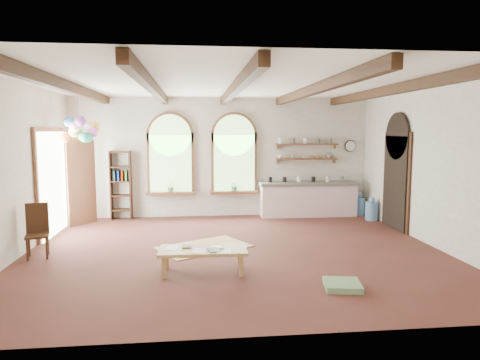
{
  "coord_description": "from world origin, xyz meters",
  "views": [
    {
      "loc": [
        -0.76,
        -8.07,
        2.33
      ],
      "look_at": [
        0.16,
        0.6,
        1.32
      ],
      "focal_mm": 32.0,
      "sensor_mm": 36.0,
      "label": 1
    }
  ],
  "objects": [
    {
      "name": "floor",
      "position": [
        0.0,
        0.0,
        0.0
      ],
      "size": [
        8.0,
        8.0,
        0.0
      ],
      "primitive_type": "plane",
      "color": "#572824",
      "rests_on": "ground"
    },
    {
      "name": "ceiling_beams",
      "position": [
        0.0,
        0.0,
        3.1
      ],
      "size": [
        6.2,
        6.8,
        0.18
      ],
      "primitive_type": null,
      "color": "#3C2313",
      "rests_on": "ceiling"
    },
    {
      "name": "window_left",
      "position": [
        -1.4,
        3.43,
        1.63
      ],
      "size": [
        1.3,
        0.28,
        2.2
      ],
      "color": "brown",
      "rests_on": "floor"
    },
    {
      "name": "window_right",
      "position": [
        0.3,
        3.43,
        1.63
      ],
      "size": [
        1.3,
        0.28,
        2.2
      ],
      "color": "brown",
      "rests_on": "floor"
    },
    {
      "name": "left_doorway",
      "position": [
        -3.95,
        1.8,
        1.15
      ],
      "size": [
        0.1,
        1.9,
        2.5
      ],
      "primitive_type": "cube",
      "color": "brown",
      "rests_on": "floor"
    },
    {
      "name": "right_doorway",
      "position": [
        3.95,
        1.5,
        1.1
      ],
      "size": [
        0.1,
        1.3,
        2.4
      ],
      "primitive_type": "cube",
      "color": "black",
      "rests_on": "floor"
    },
    {
      "name": "kitchen_counter",
      "position": [
        2.3,
        3.2,
        0.48
      ],
      "size": [
        2.68,
        0.62,
        0.94
      ],
      "color": "#F8D2D2",
      "rests_on": "floor"
    },
    {
      "name": "wall_shelf_lower",
      "position": [
        2.3,
        3.38,
        1.55
      ],
      "size": [
        1.7,
        0.24,
        0.04
      ],
      "primitive_type": "cube",
      "color": "brown",
      "rests_on": "wall_back"
    },
    {
      "name": "wall_shelf_upper",
      "position": [
        2.3,
        3.38,
        1.95
      ],
      "size": [
        1.7,
        0.24,
        0.04
      ],
      "primitive_type": "cube",
      "color": "brown",
      "rests_on": "wall_back"
    },
    {
      "name": "wall_clock",
      "position": [
        3.55,
        3.45,
        1.9
      ],
      "size": [
        0.32,
        0.04,
        0.32
      ],
      "primitive_type": "cylinder",
      "rotation": [
        1.57,
        0.0,
        0.0
      ],
      "color": "black",
      "rests_on": "wall_back"
    },
    {
      "name": "bookshelf",
      "position": [
        -2.7,
        3.32,
        0.9
      ],
      "size": [
        0.53,
        0.32,
        1.8
      ],
      "color": "#3C2313",
      "rests_on": "floor"
    },
    {
      "name": "coffee_table",
      "position": [
        -0.64,
        -1.23,
        0.36
      ],
      "size": [
        1.45,
        0.7,
        0.41
      ],
      "color": "#A37B4A",
      "rests_on": "floor"
    },
    {
      "name": "side_chair",
      "position": [
        -3.66,
        -0.04,
        0.29
      ],
      "size": [
        0.48,
        0.48,
        0.99
      ],
      "color": "#3C2313",
      "rests_on": "floor"
    },
    {
      "name": "floor_mat",
      "position": [
        -0.6,
        0.31,
        0.01
      ],
      "size": [
        2.03,
        1.77,
        0.02
      ],
      "primitive_type": "cube",
      "rotation": [
        0.0,
        0.0,
        0.51
      ],
      "color": "tan",
      "rests_on": "floor"
    },
    {
      "name": "floor_cushion",
      "position": [
        1.4,
        -2.14,
        0.05
      ],
      "size": [
        0.6,
        0.6,
        0.09
      ],
      "primitive_type": "cube",
      "rotation": [
        0.0,
        0.0,
        -0.17
      ],
      "color": "#6C8D61",
      "rests_on": "floor"
    },
    {
      "name": "water_jug_a",
      "position": [
        3.75,
        3.2,
        0.27
      ],
      "size": [
        0.32,
        0.32,
        0.63
      ],
      "color": "#578DBB",
      "rests_on": "floor"
    },
    {
      "name": "water_jug_b",
      "position": [
        3.81,
        2.47,
        0.27
      ],
      "size": [
        0.32,
        0.32,
        0.62
      ],
      "color": "#578DBB",
      "rests_on": "floor"
    },
    {
      "name": "balloon_cluster",
      "position": [
        -3.41,
        2.3,
        2.34
      ],
      "size": [
        0.85,
        0.88,
        1.15
      ],
      "color": "silver",
      "rests_on": "floor"
    },
    {
      "name": "table_book",
      "position": [
        -0.99,
        -1.09,
        0.42
      ],
      "size": [
        0.16,
        0.23,
        0.02
      ],
      "primitive_type": "imported",
      "rotation": [
        0.0,
        0.0,
        -0.06
      ],
      "color": "olive",
      "rests_on": "coffee_table"
    },
    {
      "name": "tablet",
      "position": [
        -0.48,
        -1.35,
        0.41
      ],
      "size": [
        0.24,
        0.3,
        0.01
      ],
      "primitive_type": "cube",
      "rotation": [
        0.0,
        0.0,
        0.28
      ],
      "color": "black",
      "rests_on": "coffee_table"
    },
    {
      "name": "potted_plant_left",
      "position": [
        -1.4,
        3.32,
        0.85
      ],
      "size": [
        0.27,
        0.23,
        0.3
      ],
      "primitive_type": "imported",
      "color": "#598C4C",
      "rests_on": "window_left"
    },
    {
      "name": "potted_plant_right",
      "position": [
        0.3,
        3.32,
        0.85
      ],
      "size": [
        0.27,
        0.23,
        0.3
      ],
      "primitive_type": "imported",
      "color": "#598C4C",
      "rests_on": "window_right"
    },
    {
      "name": "shelf_cup_a",
      "position": [
        1.55,
        3.38,
        1.62
      ],
      "size": [
        0.12,
        0.1,
        0.1
      ],
      "primitive_type": "imported",
      "color": "white",
      "rests_on": "wall_shelf_lower"
    },
    {
      "name": "shelf_cup_b",
      "position": [
        1.9,
        3.38,
        1.62
      ],
      "size": [
        0.1,
        0.1,
        0.09
      ],
      "primitive_type": "imported",
      "color": "beige",
      "rests_on": "wall_shelf_lower"
    },
    {
      "name": "shelf_bowl_a",
      "position": [
        2.25,
        3.38,
        1.6
      ],
      "size": [
        0.22,
        0.22,
        0.05
      ],
      "primitive_type": "imported",
      "color": "beige",
      "rests_on": "wall_shelf_lower"
    },
    {
      "name": "shelf_bowl_b",
      "position": [
        2.6,
        3.38,
        1.6
      ],
      "size": [
        0.2,
        0.2,
        0.06
      ],
      "primitive_type": "imported",
      "color": "#8C664C",
      "rests_on": "wall_shelf_lower"
    },
    {
      "name": "shelf_vase",
      "position": [
        2.95,
        3.38,
        1.67
      ],
      "size": [
        0.18,
        0.18,
        0.19
      ],
      "primitive_type": "imported",
      "color": "slate",
      "rests_on": "wall_shelf_lower"
    }
  ]
}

